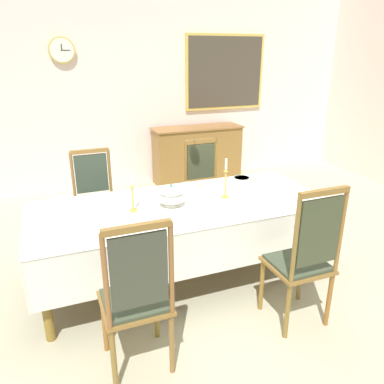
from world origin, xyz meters
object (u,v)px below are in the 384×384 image
(bowl_near_right, at_px, (242,179))
(bowl_far_right, at_px, (258,211))
(bowl_far_left, at_px, (60,200))
(framed_painting, at_px, (225,72))
(candlestick_east, at_px, (225,182))
(sideboard, at_px, (197,155))
(mounted_clock, at_px, (62,50))
(chair_south_a, at_px, (137,296))
(dining_table, at_px, (181,212))
(spoon_primary, at_px, (197,184))
(chair_south_b, at_px, (304,257))
(soup_tureen, at_px, (171,195))
(bowl_near_left, at_px, (189,185))
(spoon_secondary, at_px, (251,178))
(chair_north_a, at_px, (95,198))
(candlestick_west, at_px, (133,196))
(chair_north_b, at_px, (205,183))

(bowl_near_right, xyz_separation_m, bowl_far_right, (-0.27, -0.80, -0.00))
(bowl_far_left, relative_size, framed_painting, 0.12)
(candlestick_east, relative_size, sideboard, 0.26)
(mounted_clock, bearing_deg, bowl_far_left, -97.28)
(bowl_far_right, bearing_deg, framed_painting, 68.91)
(chair_south_a, relative_size, sideboard, 0.79)
(dining_table, xyz_separation_m, chair_south_a, (-0.64, -0.94, -0.09))
(bowl_far_left, relative_size, spoon_primary, 0.95)
(chair_south_b, bearing_deg, sideboard, 80.81)
(dining_table, bearing_deg, bowl_far_right, -38.86)
(soup_tureen, height_order, bowl_near_left, soup_tureen)
(bowl_near_left, xyz_separation_m, spoon_secondary, (0.71, -0.00, -0.01))
(candlestick_east, relative_size, bowl_near_left, 2.35)
(bowl_near_left, bearing_deg, bowl_far_right, -69.37)
(bowl_near_left, bearing_deg, framed_painting, 57.19)
(bowl_far_right, bearing_deg, chair_south_a, -156.45)
(bowl_near_left, distance_m, bowl_far_right, 0.89)
(bowl_near_left, xyz_separation_m, framed_painting, (1.57, 2.44, 0.94))
(chair_south_a, height_order, sideboard, chair_south_a)
(chair_north_a, distance_m, framed_painting, 3.30)
(chair_north_a, height_order, bowl_far_left, chair_north_a)
(sideboard, bearing_deg, bowl_far_right, 77.45)
(bowl_near_left, bearing_deg, candlestick_west, -148.69)
(spoon_primary, xyz_separation_m, spoon_secondary, (0.60, -0.03, 0.00))
(soup_tureen, relative_size, candlestick_east, 0.64)
(mounted_clock, bearing_deg, dining_table, -76.09)
(dining_table, height_order, soup_tureen, soup_tureen)
(chair_north_b, bearing_deg, framed_painting, -121.43)
(soup_tureen, xyz_separation_m, bowl_near_right, (0.90, 0.37, -0.07))
(bowl_near_right, relative_size, spoon_primary, 1.08)
(chair_south_a, xyz_separation_m, chair_north_b, (1.28, 1.88, -0.02))
(bowl_far_left, distance_m, framed_painting, 3.81)
(bowl_far_left, relative_size, bowl_far_right, 0.95)
(chair_south_a, distance_m, bowl_far_left, 1.43)
(bowl_near_right, bearing_deg, mounted_clock, 121.50)
(bowl_far_right, bearing_deg, chair_north_a, 130.70)
(chair_south_a, height_order, chair_north_b, chair_south_a)
(bowl_far_right, distance_m, mounted_clock, 3.71)
(candlestick_west, relative_size, bowl_near_right, 1.80)
(chair_south_a, xyz_separation_m, sideboard, (1.85, 3.53, -0.13))
(chair_north_a, distance_m, soup_tureen, 1.13)
(spoon_primary, height_order, spoon_secondary, same)
(bowl_far_left, bearing_deg, mounted_clock, 82.72)
(chair_north_b, height_order, spoon_primary, chair_north_b)
(bowl_near_right, relative_size, mounted_clock, 0.54)
(candlestick_west, bearing_deg, framed_painting, 51.86)
(chair_south_a, relative_size, bowl_far_left, 6.82)
(chair_north_b, xyz_separation_m, candlestick_west, (-1.07, -0.94, 0.32))
(candlestick_east, distance_m, sideboard, 2.73)
(chair_south_b, xyz_separation_m, mounted_clock, (-1.33, 3.77, 1.45))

